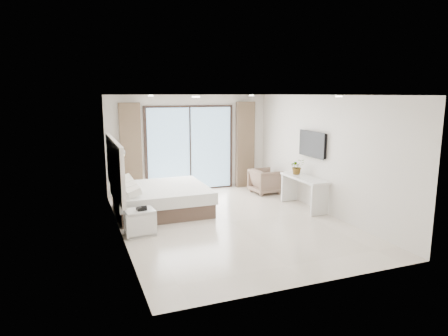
% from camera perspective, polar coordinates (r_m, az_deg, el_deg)
% --- Properties ---
extents(ground, '(6.20, 6.20, 0.00)m').
position_cam_1_polar(ground, '(8.71, 0.94, -7.67)').
color(ground, beige).
rests_on(ground, ground).
extents(room_shell, '(4.62, 6.22, 2.72)m').
position_cam_1_polar(room_shell, '(9.11, -2.29, 3.34)').
color(room_shell, silver).
rests_on(room_shell, ground).
extents(bed, '(2.11, 2.01, 0.73)m').
position_cam_1_polar(bed, '(9.46, -9.08, -4.36)').
color(bed, brown).
rests_on(bed, ground).
extents(nightstand, '(0.59, 0.50, 0.50)m').
position_cam_1_polar(nightstand, '(8.03, -11.90, -7.59)').
color(nightstand, silver).
rests_on(nightstand, ground).
extents(phone, '(0.20, 0.17, 0.06)m').
position_cam_1_polar(phone, '(7.91, -11.71, -5.71)').
color(phone, black).
rests_on(phone, nightstand).
extents(console_desk, '(0.46, 1.49, 0.77)m').
position_cam_1_polar(console_desk, '(9.77, 11.33, -2.47)').
color(console_desk, silver).
rests_on(console_desk, ground).
extents(plant, '(0.40, 0.43, 0.30)m').
position_cam_1_polar(plant, '(9.98, 10.39, -0.03)').
color(plant, '#33662D').
rests_on(plant, console_desk).
extents(armchair, '(0.73, 0.78, 0.74)m').
position_cam_1_polar(armchair, '(11.12, 5.94, -1.71)').
color(armchair, '#7B6050').
rests_on(armchair, ground).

